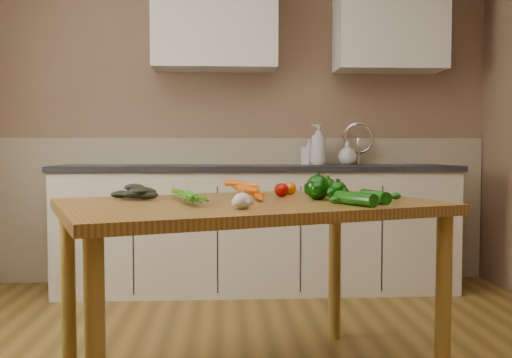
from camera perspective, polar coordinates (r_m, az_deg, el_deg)
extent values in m
cube|color=#886951|center=(4.43, -2.77, 6.68)|extent=(4.00, 0.02, 2.60)
cube|color=tan|center=(4.42, -2.74, -3.05)|extent=(3.98, 0.03, 1.10)
cube|color=beige|center=(4.15, 0.07, -5.12)|extent=(2.80, 0.60, 0.86)
cube|color=#27282C|center=(4.11, 0.07, 1.11)|extent=(2.84, 0.64, 0.04)
cube|color=#99999E|center=(4.23, 10.74, 0.57)|extent=(0.55, 0.42, 0.10)
cylinder|color=silver|center=(4.40, 10.20, 3.01)|extent=(0.02, 0.02, 0.24)
cube|color=silver|center=(4.33, -4.15, 15.46)|extent=(0.90, 0.35, 0.70)
cube|color=silver|center=(4.50, 13.23, 14.90)|extent=(0.80, 0.35, 0.70)
cube|color=olive|center=(2.38, -0.87, -2.75)|extent=(1.73, 1.42, 0.04)
cylinder|color=olive|center=(1.89, -15.79, -16.79)|extent=(0.06, 0.06, 0.76)
cylinder|color=olive|center=(2.47, 18.23, -12.14)|extent=(0.06, 0.06, 0.76)
cylinder|color=olive|center=(2.69, -18.26, -10.89)|extent=(0.06, 0.06, 0.76)
cylinder|color=olive|center=(3.12, 7.87, -8.84)|extent=(0.06, 0.06, 0.76)
imported|color=silver|center=(4.25, 6.26, 3.45)|extent=(0.13, 0.13, 0.30)
imported|color=silver|center=(4.30, 5.32, 2.74)|extent=(0.12, 0.12, 0.19)
imported|color=silver|center=(4.35, 9.13, 2.61)|extent=(0.16, 0.16, 0.18)
ellipsoid|color=beige|center=(2.06, -1.35, -2.22)|extent=(0.07, 0.07, 0.06)
sphere|color=#053202|center=(2.47, 6.20, -0.85)|extent=(0.10, 0.10, 0.10)
sphere|color=#053202|center=(2.64, 7.17, -0.83)|extent=(0.08, 0.08, 0.08)
sphere|color=#053202|center=(2.41, 8.18, -1.25)|extent=(0.08, 0.08, 0.08)
ellipsoid|color=#8F0602|center=(2.59, 2.56, -1.11)|extent=(0.07, 0.07, 0.06)
ellipsoid|color=#C44D04|center=(2.71, 3.39, -0.98)|extent=(0.06, 0.06, 0.06)
ellipsoid|color=#C44D04|center=(2.68, 7.09, -0.96)|extent=(0.07, 0.07, 0.07)
cylinder|color=#094207|center=(2.35, 11.78, -1.74)|extent=(0.09, 0.20, 0.05)
cylinder|color=#094207|center=(2.23, 9.92, -1.96)|extent=(0.14, 0.20, 0.05)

